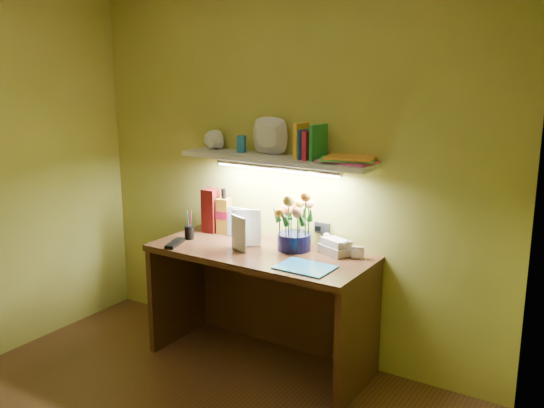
% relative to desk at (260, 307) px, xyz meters
% --- Properties ---
extents(desk, '(1.40, 0.60, 0.75)m').
position_rel_desk_xyz_m(desk, '(0.00, 0.00, 0.00)').
color(desk, '#35210E').
rests_on(desk, ground).
extents(flower_bouquet, '(0.29, 0.29, 0.37)m').
position_rel_desk_xyz_m(flower_bouquet, '(0.17, 0.13, 0.56)').
color(flower_bouquet, '#0D0E3B').
rests_on(flower_bouquet, desk).
extents(telephone, '(0.22, 0.20, 0.11)m').
position_rel_desk_xyz_m(telephone, '(0.43, 0.20, 0.43)').
color(telephone, beige).
rests_on(telephone, desk).
extents(desk_clock, '(0.08, 0.06, 0.07)m').
position_rel_desk_xyz_m(desk_clock, '(0.57, 0.19, 0.41)').
color(desk_clock, '#B0B1B5').
rests_on(desk_clock, desk).
extents(whisky_bottle, '(0.10, 0.10, 0.31)m').
position_rel_desk_xyz_m(whisky_bottle, '(-0.42, 0.20, 0.53)').
color(whisky_bottle, '#B0781E').
rests_on(whisky_bottle, desk).
extents(whisky_box, '(0.11, 0.11, 0.30)m').
position_rel_desk_xyz_m(whisky_box, '(-0.52, 0.18, 0.52)').
color(whisky_box, '#4E0C0B').
rests_on(whisky_box, desk).
extents(pen_cup, '(0.06, 0.06, 0.15)m').
position_rel_desk_xyz_m(pen_cup, '(-0.53, -0.04, 0.45)').
color(pen_cup, black).
rests_on(pen_cup, desk).
extents(art_card, '(0.19, 0.05, 0.19)m').
position_rel_desk_xyz_m(art_card, '(-0.27, 0.19, 0.47)').
color(art_card, white).
rests_on(art_card, desk).
extents(tv_remote, '(0.12, 0.21, 0.02)m').
position_rel_desk_xyz_m(tv_remote, '(-0.52, -0.19, 0.39)').
color(tv_remote, black).
rests_on(tv_remote, desk).
extents(blue_folder, '(0.32, 0.24, 0.01)m').
position_rel_desk_xyz_m(blue_folder, '(0.40, -0.13, 0.38)').
color(blue_folder, '#2172AD').
rests_on(blue_folder, desk).
extents(desk_book_a, '(0.17, 0.10, 0.24)m').
position_rel_desk_xyz_m(desk_book_a, '(-0.20, -0.01, 0.50)').
color(desk_book_a, white).
rests_on(desk_book_a, desk).
extents(desk_book_b, '(0.15, 0.08, 0.22)m').
position_rel_desk_xyz_m(desk_book_b, '(-0.19, -0.03, 0.48)').
color(desk_book_b, silver).
rests_on(desk_book_b, desk).
extents(wall_shelf, '(1.31, 0.33, 0.25)m').
position_rel_desk_xyz_m(wall_shelf, '(0.01, 0.18, 0.96)').
color(wall_shelf, silver).
rests_on(wall_shelf, ground).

